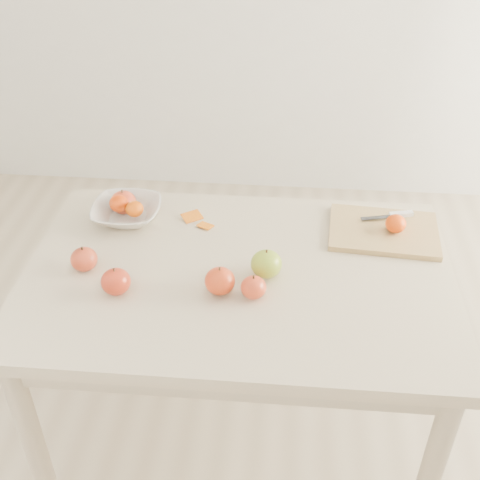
{
  "coord_description": "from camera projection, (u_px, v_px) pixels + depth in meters",
  "views": [
    {
      "loc": [
        0.12,
        -1.31,
        1.8
      ],
      "look_at": [
        0.0,
        0.05,
        0.82
      ],
      "focal_mm": 45.0,
      "sensor_mm": 36.0,
      "label": 1
    }
  ],
  "objects": [
    {
      "name": "apple_red_b",
      "position": [
        116.0,
        282.0,
        1.59
      ],
      "size": [
        0.08,
        0.08,
        0.07
      ],
      "primitive_type": "ellipsoid",
      "color": "maroon",
      "rests_on": "table"
    },
    {
      "name": "orange_peel_b",
      "position": [
        205.0,
        226.0,
        1.86
      ],
      "size": [
        0.06,
        0.05,
        0.01
      ],
      "primitive_type": "cube",
      "rotation": [
        -0.14,
        0.0,
        -0.45
      ],
      "color": "orange",
      "rests_on": "table"
    },
    {
      "name": "paring_knife",
      "position": [
        397.0,
        215.0,
        1.87
      ],
      "size": [
        0.17,
        0.06,
        0.01
      ],
      "color": "white",
      "rests_on": "cutting_board"
    },
    {
      "name": "apple_green",
      "position": [
        266.0,
        264.0,
        1.64
      ],
      "size": [
        0.09,
        0.09,
        0.08
      ],
      "primitive_type": "ellipsoid",
      "color": "#628813",
      "rests_on": "table"
    },
    {
      "name": "orange_peel_a",
      "position": [
        192.0,
        218.0,
        1.9
      ],
      "size": [
        0.07,
        0.07,
        0.01
      ],
      "primitive_type": "cube",
      "rotation": [
        0.21,
        0.0,
        0.61
      ],
      "color": "#D2610E",
      "rests_on": "table"
    },
    {
      "name": "apple_red_d",
      "position": [
        84.0,
        259.0,
        1.67
      ],
      "size": [
        0.08,
        0.08,
        0.07
      ],
      "primitive_type": "ellipsoid",
      "color": "#9A0713",
      "rests_on": "table"
    },
    {
      "name": "apple_red_e",
      "position": [
        220.0,
        281.0,
        1.59
      ],
      "size": [
        0.08,
        0.08,
        0.07
      ],
      "primitive_type": "ellipsoid",
      "color": "#9E080C",
      "rests_on": "table"
    },
    {
      "name": "fruit_bowl",
      "position": [
        127.0,
        212.0,
        1.88
      ],
      "size": [
        0.21,
        0.21,
        0.05
      ],
      "primitive_type": "imported",
      "color": "silver",
      "rests_on": "table"
    },
    {
      "name": "ground",
      "position": [
        239.0,
        437.0,
        2.12
      ],
      "size": [
        3.5,
        3.5,
        0.0
      ],
      "primitive_type": "plane",
      "color": "#C6B293",
      "rests_on": "ground"
    },
    {
      "name": "board_tangerine",
      "position": [
        396.0,
        224.0,
        1.79
      ],
      "size": [
        0.06,
        0.06,
        0.05
      ],
      "primitive_type": "ellipsoid",
      "color": "#D44307",
      "rests_on": "cutting_board"
    },
    {
      "name": "apple_red_a",
      "position": [
        123.0,
        202.0,
        1.9
      ],
      "size": [
        0.08,
        0.08,
        0.07
      ],
      "primitive_type": "ellipsoid",
      "color": "maroon",
      "rests_on": "table"
    },
    {
      "name": "apple_red_c",
      "position": [
        253.0,
        287.0,
        1.57
      ],
      "size": [
        0.07,
        0.07,
        0.06
      ],
      "primitive_type": "ellipsoid",
      "color": "#A51D10",
      "rests_on": "table"
    },
    {
      "name": "table",
      "position": [
        239.0,
        297.0,
        1.74
      ],
      "size": [
        1.2,
        0.8,
        0.75
      ],
      "color": "beige",
      "rests_on": "ground"
    },
    {
      "name": "cutting_board",
      "position": [
        383.0,
        231.0,
        1.82
      ],
      "size": [
        0.34,
        0.26,
        0.02
      ],
      "primitive_type": "cube",
      "rotation": [
        0.0,
        0.0,
        -0.08
      ],
      "color": "tan",
      "rests_on": "table"
    },
    {
      "name": "bowl_tangerine_near",
      "position": [
        119.0,
        203.0,
        1.87
      ],
      "size": [
        0.06,
        0.06,
        0.05
      ],
      "primitive_type": "ellipsoid",
      "color": "#E24207",
      "rests_on": "fruit_bowl"
    },
    {
      "name": "bowl_tangerine_far",
      "position": [
        134.0,
        209.0,
        1.85
      ],
      "size": [
        0.06,
        0.06,
        0.05
      ],
      "primitive_type": "ellipsoid",
      "color": "#E04807",
      "rests_on": "fruit_bowl"
    }
  ]
}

